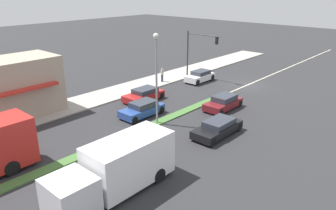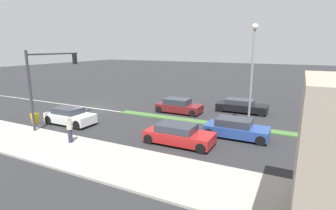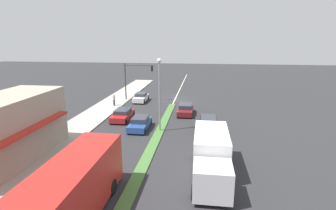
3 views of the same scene
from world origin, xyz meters
TOP-DOWN VIEW (x-y plane):
  - ground_plane at (0.00, 18.00)m, footprint 160.00×160.00m
  - sidewalk_right at (9.00, 18.50)m, footprint 4.00×73.00m
  - median_strip at (0.00, 27.00)m, footprint 0.90×46.00m
  - lane_marking_center at (0.00, 0.00)m, footprint 0.16×60.00m
  - building_corner_store at (10.48, 23.45)m, footprint 4.98×10.10m
  - traffic_signal_main at (6.12, 1.81)m, footprint 4.59×0.34m
  - street_lamp at (0.00, 15.21)m, footprint 0.44×0.44m
  - pedestrian at (8.08, 5.90)m, footprint 0.34×0.34m
  - warning_aframe_sign at (6.13, 0.00)m, footprint 0.45×0.53m
  - delivery_truck at (-5.00, 23.55)m, footprint 2.44×7.50m
  - city_bus at (2.20, 30.51)m, footprint 2.56×11.00m
  - van_white at (5.00, 2.56)m, footprint 1.76×3.91m
  - hatchback_red at (5.00, 11.88)m, footprint 1.89×4.26m
  - sedan_maroon at (-2.20, 8.59)m, footprint 1.85×4.10m
  - suv_black at (-5.00, 13.68)m, footprint 1.88×4.52m
  - coupe_blue at (2.20, 14.79)m, footprint 1.83×4.10m

SIDE VIEW (x-z plane):
  - ground_plane at x=0.00m, z-range 0.00..0.00m
  - lane_marking_center at x=0.00m, z-range 0.00..0.01m
  - median_strip at x=0.00m, z-range 0.00..0.10m
  - sidewalk_right at x=9.00m, z-range 0.00..0.12m
  - warning_aframe_sign at x=6.13m, z-range 0.01..0.84m
  - suv_black at x=-5.00m, z-range -0.01..1.19m
  - hatchback_red at x=5.00m, z-range -0.02..1.23m
  - coupe_blue at x=2.20m, z-range -0.03..1.27m
  - sedan_maroon at x=-2.20m, z-range -0.03..1.27m
  - van_white at x=5.00m, z-range -0.01..1.30m
  - pedestrian at x=8.08m, z-range 0.16..1.79m
  - delivery_truck at x=-5.00m, z-range 0.03..2.90m
  - city_bus at x=2.20m, z-range 0.12..3.38m
  - building_corner_store at x=10.48m, z-range 0.12..5.10m
  - traffic_signal_main at x=6.12m, z-range 1.10..6.70m
  - street_lamp at x=0.00m, z-range 1.09..8.46m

